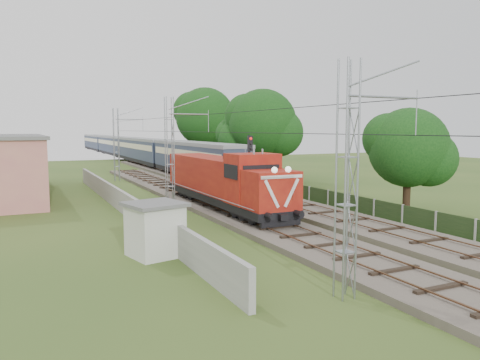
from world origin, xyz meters
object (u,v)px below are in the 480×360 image
locomotive (223,181)px  signal_post (250,157)px  relay_hut (155,229)px  coach_rake (127,147)px

locomotive → signal_post: signal_post is taller
signal_post → relay_hut: bearing=-132.9°
locomotive → coach_rake: (5.00, 54.93, 0.45)m
locomotive → coach_rake: locomotive is taller
signal_post → relay_hut: (-10.33, -11.12, -2.39)m
locomotive → signal_post: bearing=31.2°
relay_hut → coach_rake: bearing=79.1°
locomotive → relay_hut: size_ratio=5.70×
coach_rake → relay_hut: (-12.40, -64.27, -1.36)m
coach_rake → relay_hut: 65.47m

